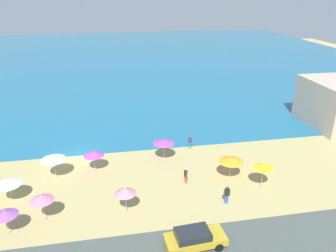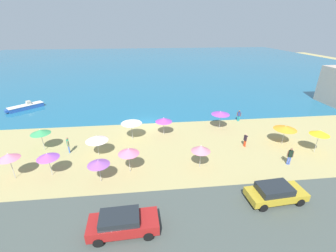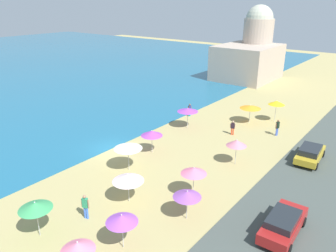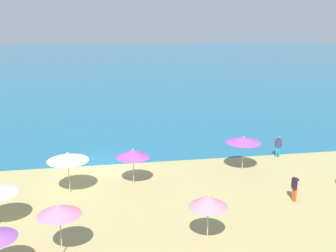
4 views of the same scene
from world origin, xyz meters
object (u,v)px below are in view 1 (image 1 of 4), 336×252
at_px(beach_umbrella_8, 231,160).
at_px(bather_3, 190,142).
at_px(bather_2, 227,194).
at_px(parked_car_0, 195,238).
at_px(beach_umbrella_7, 125,191).
at_px(beach_umbrella_4, 94,153).
at_px(bather_0, 186,175).
at_px(beach_umbrella_6, 53,158).
at_px(beach_umbrella_11, 264,166).
at_px(beach_umbrella_3, 42,198).
at_px(beach_umbrella_5, 5,213).
at_px(beach_umbrella_0, 8,182).
at_px(beach_umbrella_1, 164,142).

distance_m(beach_umbrella_8, bather_3, 7.45).
distance_m(bather_2, parked_car_0, 6.15).
distance_m(beach_umbrella_7, beach_umbrella_8, 11.10).
xyz_separation_m(beach_umbrella_7, bather_3, (8.16, 10.55, -1.17)).
distance_m(beach_umbrella_4, bather_0, 9.65).
xyz_separation_m(beach_umbrella_6, beach_umbrella_8, (17.11, -3.15, -0.23)).
height_order(beach_umbrella_11, parked_car_0, beach_umbrella_11).
relative_size(beach_umbrella_8, bather_2, 1.36).
height_order(beach_umbrella_3, beach_umbrella_5, beach_umbrella_3).
height_order(beach_umbrella_11, bather_3, beach_umbrella_11).
relative_size(beach_umbrella_6, bather_0, 1.56).
height_order(bather_2, bather_3, bather_2).
height_order(beach_umbrella_7, beach_umbrella_8, beach_umbrella_7).
distance_m(beach_umbrella_4, beach_umbrella_5, 10.58).
xyz_separation_m(beach_umbrella_6, parked_car_0, (11.22, -11.76, -1.42)).
bearing_deg(beach_umbrella_3, beach_umbrella_5, -155.16).
relative_size(beach_umbrella_3, beach_umbrella_8, 1.01).
distance_m(beach_umbrella_5, bather_2, 17.82).
bearing_deg(beach_umbrella_11, bather_3, 117.07).
height_order(beach_umbrella_0, beach_umbrella_8, beach_umbrella_0).
bearing_deg(beach_umbrella_4, beach_umbrella_7, -69.59).
xyz_separation_m(bather_2, parked_car_0, (-4.10, -4.58, -0.20)).
bearing_deg(beach_umbrella_8, beach_umbrella_6, 169.57).
xyz_separation_m(beach_umbrella_5, beach_umbrella_8, (19.59, 4.65, 0.10)).
bearing_deg(beach_umbrella_8, beach_umbrella_5, -166.65).
bearing_deg(beach_umbrella_3, bather_2, -1.98).
bearing_deg(parked_car_0, beach_umbrella_8, 55.59).
relative_size(beach_umbrella_1, parked_car_0, 0.53).
distance_m(beach_umbrella_8, parked_car_0, 10.50).
xyz_separation_m(beach_umbrella_3, beach_umbrella_8, (17.12, 3.50, -0.17)).
height_order(beach_umbrella_4, bather_2, beach_umbrella_4).
relative_size(bather_3, parked_car_0, 0.36).
relative_size(beach_umbrella_6, bather_2, 1.40).
bearing_deg(beach_umbrella_1, beach_umbrella_7, -118.98).
distance_m(beach_umbrella_1, parked_car_0, 13.57).
bearing_deg(beach_umbrella_7, parked_car_0, -47.51).
xyz_separation_m(beach_umbrella_1, beach_umbrella_11, (8.16, -7.11, 0.21)).
bearing_deg(beach_umbrella_7, bather_0, 29.74).
distance_m(beach_umbrella_3, beach_umbrella_5, 2.74).
bearing_deg(bather_3, beach_umbrella_0, -158.48).
relative_size(bather_2, parked_car_0, 0.40).
relative_size(beach_umbrella_0, beach_umbrella_1, 0.95).
xyz_separation_m(beach_umbrella_4, beach_umbrella_11, (15.60, -6.04, 0.36)).
distance_m(beach_umbrella_4, bather_2, 13.94).
distance_m(beach_umbrella_1, beach_umbrella_5, 16.75).
height_order(beach_umbrella_5, parked_car_0, beach_umbrella_5).
bearing_deg(beach_umbrella_3, beach_umbrella_1, 36.65).
xyz_separation_m(beach_umbrella_5, bather_0, (15.05, 4.49, -1.00)).
relative_size(beach_umbrella_5, beach_umbrella_11, 0.82).
bearing_deg(beach_umbrella_5, beach_umbrella_6, 72.37).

